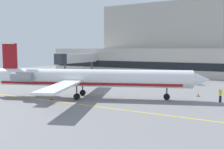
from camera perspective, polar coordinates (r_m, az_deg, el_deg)
name	(u,v)px	position (r m, az deg, el deg)	size (l,w,h in m)	color
ground	(65,107)	(33.98, -10.05, -6.89)	(120.00, 120.00, 0.11)	slate
terminal_building	(161,48)	(76.14, 10.65, 5.61)	(67.77, 12.18, 20.11)	#B7B2A8
jet_bridge_west	(76,59)	(71.09, -7.73, 3.44)	(2.40, 16.40, 6.09)	silver
regional_jet	(86,78)	(39.07, -5.73, -0.77)	(33.23, 24.31, 8.18)	white
baggage_tug	(159,81)	(53.85, 10.06, -1.30)	(3.41, 3.90, 1.97)	silver
pushback_tractor	(75,73)	(69.55, -7.96, 0.25)	(3.00, 3.37, 2.00)	silver
fuel_tank	(178,77)	(57.43, 14.11, -0.62)	(7.89, 2.15, 2.17)	white
marshaller	(220,95)	(38.58, 22.43, -4.20)	(0.62, 0.68, 1.92)	#191E33
safety_cone_alpha	(198,95)	(42.50, 18.18, -4.18)	(0.47, 0.47, 0.55)	orange
safety_cone_bravo	(52,98)	(38.85, -12.97, -4.94)	(0.47, 0.47, 0.55)	orange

